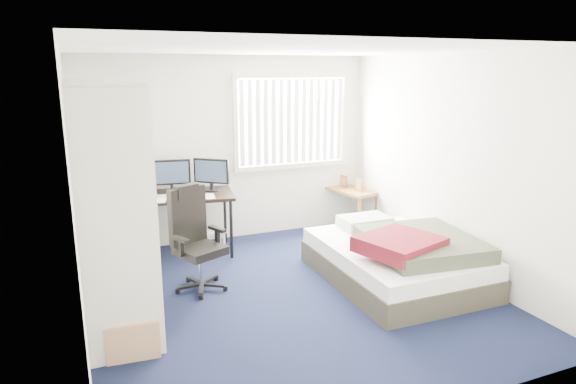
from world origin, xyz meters
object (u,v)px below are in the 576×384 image
(office_chair, at_px, (196,250))
(bed, at_px, (398,258))
(desk, at_px, (168,193))
(nightstand, at_px, (350,193))

(office_chair, xyz_separation_m, bed, (2.11, -0.72, -0.16))
(desk, relative_size, office_chair, 1.50)
(office_chair, bearing_deg, bed, -18.88)
(nightstand, height_order, bed, nightstand)
(desk, height_order, bed, desk)
(office_chair, height_order, bed, office_chair)
(bed, bearing_deg, nightstand, 76.03)
(bed, bearing_deg, desk, 139.31)
(desk, bearing_deg, office_chair, -86.63)
(desk, distance_m, nightstand, 2.68)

